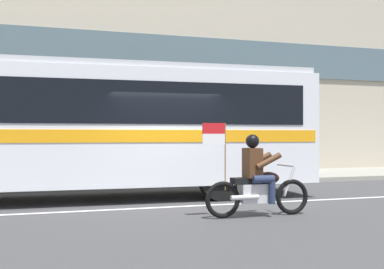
# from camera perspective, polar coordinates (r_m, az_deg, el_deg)

# --- Properties ---
(ground_plane) EXTENTS (60.00, 60.00, 0.00)m
(ground_plane) POSITION_cam_1_polar(r_m,az_deg,el_deg) (11.18, -3.06, -8.05)
(ground_plane) COLOR #3D3D3F
(sidewalk_curb) EXTENTS (28.00, 3.80, 0.15)m
(sidewalk_curb) POSITION_cam_1_polar(r_m,az_deg,el_deg) (16.12, -7.75, -5.32)
(sidewalk_curb) COLOR gray
(sidewalk_curb) RESTS_ON ground_plane
(lane_center_stripe) EXTENTS (26.60, 0.14, 0.01)m
(lane_center_stripe) POSITION_cam_1_polar(r_m,az_deg,el_deg) (10.60, -2.21, -8.46)
(lane_center_stripe) COLOR silver
(lane_center_stripe) RESTS_ON ground_plane
(office_building_facade) EXTENTS (28.00, 0.89, 13.16)m
(office_building_facade) POSITION_cam_1_polar(r_m,az_deg,el_deg) (18.99, -9.02, 15.32)
(office_building_facade) COLOR #B2A893
(office_building_facade) RESTS_ON ground_plane
(transit_bus) EXTENTS (11.41, 2.95, 3.22)m
(transit_bus) POSITION_cam_1_polar(r_m,az_deg,el_deg) (11.94, -12.86, 1.53)
(transit_bus) COLOR silver
(transit_bus) RESTS_ON ground_plane
(motorcycle_with_rider) EXTENTS (2.20, 0.64, 1.78)m
(motorcycle_with_rider) POSITION_cam_1_polar(r_m,az_deg,el_deg) (9.38, 7.63, -5.48)
(motorcycle_with_rider) COLOR black
(motorcycle_with_rider) RESTS_ON ground_plane
(fire_hydrant) EXTENTS (0.22, 0.30, 0.75)m
(fire_hydrant) POSITION_cam_1_polar(r_m,az_deg,el_deg) (15.42, 2.72, -3.91)
(fire_hydrant) COLOR red
(fire_hydrant) RESTS_ON sidewalk_curb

